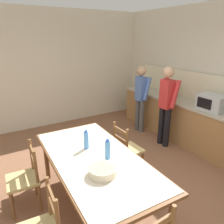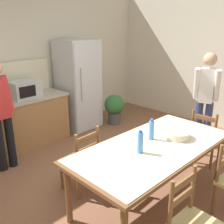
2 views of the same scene
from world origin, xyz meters
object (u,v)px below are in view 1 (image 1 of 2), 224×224
at_px(chair_side_far_left, 127,149).
at_px(dining_table, 95,162).
at_px(person_at_counter, 166,103).
at_px(microwave, 213,102).
at_px(person_at_sink, 141,96).
at_px(serving_bowl, 103,170).
at_px(bottle_near_centre, 86,140).
at_px(paper_bag, 169,89).
at_px(bottle_off_centre, 108,150).
at_px(chair_side_near_left, 25,178).

bearing_deg(chair_side_far_left, dining_table, 117.56).
bearing_deg(person_at_counter, microwave, -53.18).
bearing_deg(person_at_sink, serving_bowl, -136.38).
distance_m(microwave, bottle_near_centre, 2.63).
xyz_separation_m(chair_side_far_left, person_at_sink, (-1.29, 1.30, 0.46)).
bearing_deg(dining_table, paper_bag, 116.75).
relative_size(bottle_off_centre, serving_bowl, 0.84).
xyz_separation_m(microwave, dining_table, (0.19, -2.63, -0.34)).
height_order(dining_table, person_at_counter, person_at_counter).
bearing_deg(person_at_sink, microwave, -72.18).
bearing_deg(person_at_counter, person_at_sink, 88.70).
bearing_deg(chair_side_near_left, dining_table, 60.76).
bearing_deg(bottle_near_centre, microwave, 88.28).
distance_m(paper_bag, chair_side_near_left, 3.57).
height_order(bottle_off_centre, person_at_counter, person_at_counter).
relative_size(serving_bowl, person_at_counter, 0.19).
bearing_deg(person_at_counter, paper_bag, 40.64).
relative_size(bottle_near_centre, chair_side_far_left, 0.30).
bearing_deg(person_at_sink, person_at_counter, -91.30).
height_order(microwave, person_at_sink, person_at_sink).
bearing_deg(bottle_off_centre, microwave, 96.90).
height_order(dining_table, chair_side_near_left, chair_side_near_left).
bearing_deg(microwave, person_at_counter, -143.18).
bearing_deg(chair_side_near_left, microwave, 88.25).
bearing_deg(person_at_sink, bottle_near_centre, -145.20).
height_order(bottle_off_centre, serving_bowl, bottle_off_centre).
distance_m(bottle_near_centre, chair_side_far_left, 0.96).
distance_m(dining_table, bottle_near_centre, 0.33).
bearing_deg(serving_bowl, microwave, 101.73).
bearing_deg(bottle_near_centre, person_at_sink, 124.80).
bearing_deg(bottle_near_centre, serving_bowl, -8.91).
xyz_separation_m(serving_bowl, chair_side_near_left, (-0.89, -0.70, -0.39)).
distance_m(chair_side_far_left, person_at_sink, 1.89).
distance_m(microwave, person_at_counter, 0.87).
bearing_deg(person_at_sink, chair_side_far_left, -135.29).
relative_size(paper_bag, person_at_counter, 0.21).
xyz_separation_m(dining_table, bottle_off_centre, (0.11, 0.13, 0.20)).
height_order(chair_side_near_left, person_at_sink, person_at_sink).
bearing_deg(chair_side_far_left, bottle_near_centre, 101.54).
height_order(bottle_near_centre, person_at_sink, person_at_sink).
height_order(microwave, bottle_near_centre, microwave).
distance_m(bottle_near_centre, person_at_counter, 2.19).
relative_size(dining_table, bottle_off_centre, 8.12).
height_order(dining_table, bottle_off_centre, bottle_off_centre).
bearing_deg(dining_table, microwave, 94.15).
bearing_deg(person_at_counter, bottle_near_centre, -163.71).
distance_m(dining_table, chair_side_near_left, 0.98).
relative_size(paper_bag, person_at_sink, 0.22).
bearing_deg(paper_bag, chair_side_near_left, -76.67).
height_order(paper_bag, serving_bowl, paper_bag).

